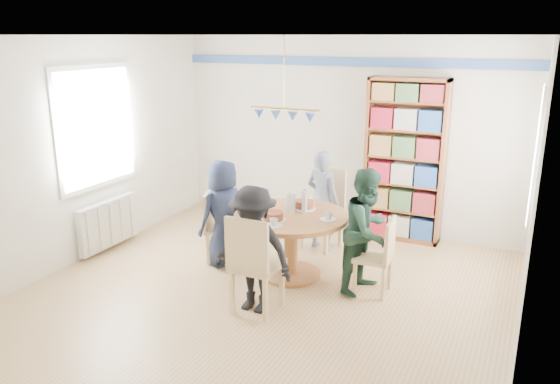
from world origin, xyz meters
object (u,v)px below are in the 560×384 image
Objects in this scene: person_far at (323,200)px; bookshelf at (405,162)px; person_near at (253,250)px; radiator at (109,223)px; chair_far at (325,204)px; chair_near at (253,261)px; dining_table at (291,230)px; chair_left at (217,224)px; person_right at (367,231)px; person_left at (224,213)px; chair_right at (380,253)px.

bookshelf is at bearing -120.91° from person_far.
radiator is at bearing 167.67° from person_near.
chair_far is 1.21m from bookshelf.
chair_near is 0.80× the size of person_near.
chair_left is (-1.01, 0.01, -0.08)m from dining_table.
person_right is at bearing 5.09° from radiator.
chair_near is 0.80× the size of person_left.
chair_far is 0.48× the size of bookshelf.
radiator is 2.79m from person_far.
bookshelf is (0.85, 2.67, 0.42)m from person_near.
chair_near is (-1.01, -0.98, 0.10)m from chair_right.
bookshelf reaches higher than person_far.
chair_right is at bearing 42.72° from person_near.
chair_right is 0.66× the size of person_left.
chair_left is 0.68× the size of person_left.
person_left is at bearing 104.85° from person_right.
chair_near is at bearing -15.88° from radiator.
chair_far is 1.36m from person_right.
bookshelf is at bearing 157.90° from person_left.
chair_right is 1.93m from person_left.
bookshelf is at bearing 14.05° from person_right.
person_far is 0.60× the size of bookshelf.
chair_left is at bearing -136.56° from bookshelf.
chair_far is at bearing -139.79° from bookshelf.
radiator is 2.82m from chair_far.
person_near is 0.60× the size of bookshelf.
chair_far is 1.40m from person_left.
person_far reaches higher than chair_far.
person_near is (0.88, -0.87, 0.00)m from person_left.
person_left is at bearing -177.73° from dining_table.
person_right is (1.76, 0.06, 0.04)m from person_left.
person_left is (1.60, 0.24, 0.30)m from radiator.
chair_left is at bearing -134.10° from chair_far.
chair_far is at bearing 134.43° from chair_right.
dining_table is 0.60× the size of bookshelf.
chair_near is (2.51, -0.72, 0.22)m from radiator.
dining_table is at bearing 92.22° from chair_near.
chair_near is 1.32m from person_left.
chair_far is 0.80× the size of person_near.
person_right reaches higher than chair_left.
dining_table is at bearing 113.89° from person_left.
chair_near is at bearing -63.80° from person_near.
bookshelf is at bearing 96.24° from chair_right.
chair_left is at bearing 179.54° from chair_right.
radiator is at bearing -59.90° from person_left.
person_left is at bearing -128.94° from chair_far.
person_near is at bearing -42.25° from chair_left.
bookshelf reaches higher than radiator.
person_far is (2.49, 1.22, 0.30)m from radiator.
chair_right is 1.39m from person_near.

